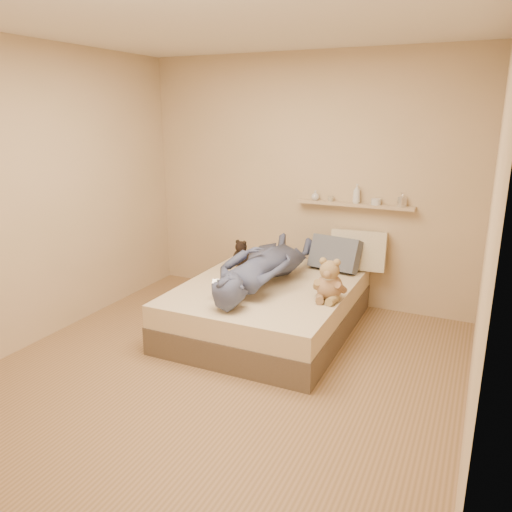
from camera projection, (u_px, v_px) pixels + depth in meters
The scene contains 10 objects.
room at pixel (218, 213), 3.63m from camera, with size 3.80×3.80×3.80m.
bed at pixel (268, 307), 4.74m from camera, with size 1.50×1.90×0.45m.
game_console at pixel (222, 283), 4.26m from camera, with size 0.18×0.12×0.06m.
teddy_bear at pixel (329, 283), 4.25m from camera, with size 0.31×0.30×0.38m.
dark_plush at pixel (241, 255), 5.20m from camera, with size 0.18×0.18×0.28m.
pillow_cream at pixel (358, 250), 5.09m from camera, with size 0.55×0.16×0.40m, color beige.
pillow_grey at pixel (335, 254), 5.06m from camera, with size 0.50×0.14×0.34m, color #565C68.
person at pixel (262, 265), 4.61m from camera, with size 0.59×1.62×0.39m, color #404966.
wall_shelf at pixel (354, 205), 5.07m from camera, with size 1.20×0.12×0.03m, color tan.
shelf_bottles at pixel (357, 197), 5.03m from camera, with size 0.98×0.11×0.20m.
Camera 1 is at (1.76, -3.13, 2.00)m, focal length 35.00 mm.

